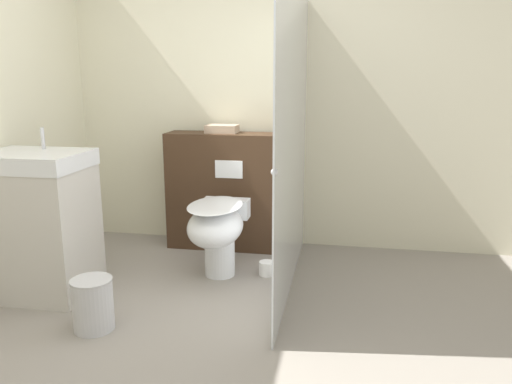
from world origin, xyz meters
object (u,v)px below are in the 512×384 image
Objects in this scene: hair_drier at (287,123)px; waste_bin at (93,304)px; toilet at (217,229)px; sink_vanity at (38,224)px.

hair_drier is 1.98m from waste_bin.
sink_vanity reaches higher than toilet.
hair_drier is at bearing 59.20° from waste_bin.
toilet is 1.17m from sink_vanity.
sink_vanity is at bearing -157.58° from toilet.
sink_vanity is 3.59× the size of waste_bin.
hair_drier reaches higher than toilet.
hair_drier is at bearing 59.13° from toilet.
hair_drier is 0.51× the size of waste_bin.
sink_vanity is 0.77m from waste_bin.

